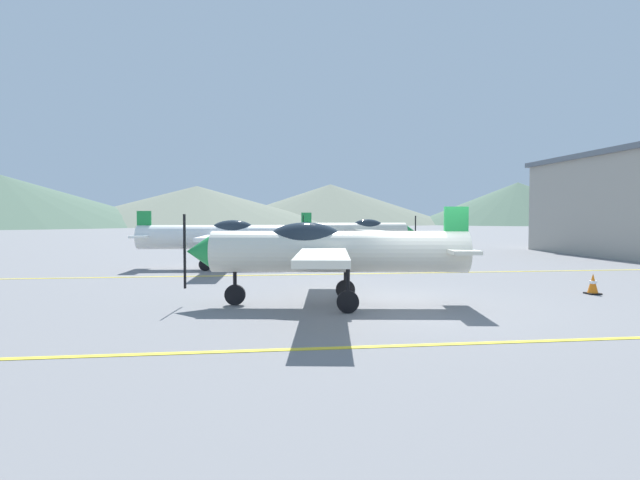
% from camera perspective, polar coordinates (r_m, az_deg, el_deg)
% --- Properties ---
extents(ground_plane, '(400.00, 400.00, 0.00)m').
position_cam_1_polar(ground_plane, '(13.18, 11.54, -7.09)').
color(ground_plane, slate).
extents(apron_line_near, '(80.00, 0.16, 0.01)m').
position_cam_1_polar(apron_line_near, '(9.79, 18.87, -10.52)').
color(apron_line_near, yellow).
rests_on(apron_line_near, ground_plane).
extents(apron_line_far, '(80.00, 0.16, 0.01)m').
position_cam_1_polar(apron_line_far, '(20.23, 4.67, -3.69)').
color(apron_line_far, yellow).
rests_on(apron_line_far, ground_plane).
extents(airplane_near, '(7.14, 8.18, 2.45)m').
position_cam_1_polar(airplane_near, '(12.89, 0.88, -1.10)').
color(airplane_near, silver).
rests_on(airplane_near, ground_plane).
extents(airplane_mid, '(7.10, 8.17, 2.45)m').
position_cam_1_polar(airplane_mid, '(22.63, -10.89, 0.42)').
color(airplane_mid, white).
rests_on(airplane_mid, ground_plane).
extents(airplane_far, '(7.11, 8.17, 2.45)m').
position_cam_1_polar(airplane_far, '(30.89, 4.23, 1.01)').
color(airplane_far, silver).
rests_on(airplane_far, ground_plane).
extents(car_sedan, '(3.44, 4.66, 1.62)m').
position_cam_1_polar(car_sedan, '(39.05, 6.32, 0.53)').
color(car_sedan, black).
rests_on(car_sedan, ground_plane).
extents(traffic_cone_front, '(0.36, 0.36, 0.59)m').
position_cam_1_polar(traffic_cone_front, '(16.78, 27.58, -4.28)').
color(traffic_cone_front, black).
rests_on(traffic_cone_front, ground_plane).
extents(hill_left, '(81.75, 81.75, 12.05)m').
position_cam_1_polar(hill_left, '(142.77, -31.50, 3.69)').
color(hill_left, '#4C6651').
rests_on(hill_left, ground_plane).
extents(hill_centerleft, '(77.00, 77.00, 10.53)m').
position_cam_1_polar(hill_centerleft, '(145.16, -13.26, 3.67)').
color(hill_centerleft, slate).
rests_on(hill_centerleft, ground_plane).
extents(hill_centerright, '(75.31, 75.31, 12.36)m').
position_cam_1_polar(hill_centerright, '(163.55, 1.14, 3.92)').
color(hill_centerright, slate).
rests_on(hill_centerright, ground_plane).
extents(hill_right, '(62.42, 62.42, 12.27)m').
position_cam_1_polar(hill_right, '(163.34, 20.72, 3.75)').
color(hill_right, '#4C6651').
rests_on(hill_right, ground_plane).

